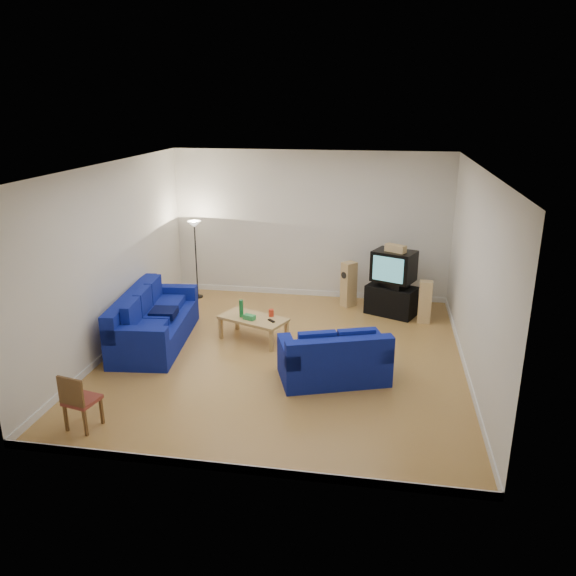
% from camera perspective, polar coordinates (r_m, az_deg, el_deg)
% --- Properties ---
extents(room, '(6.01, 6.51, 3.21)m').
position_cam_1_polar(room, '(9.14, -0.42, 1.86)').
color(room, olive).
rests_on(room, ground).
extents(sofa_three_seat, '(1.30, 2.52, 0.93)m').
position_cam_1_polar(sofa_three_seat, '(10.39, -13.67, -3.61)').
color(sofa_three_seat, navy).
rests_on(sofa_three_seat, ground).
extents(sofa_loveseat, '(1.85, 1.41, 0.82)m').
position_cam_1_polar(sofa_loveseat, '(8.81, 4.72, -7.48)').
color(sofa_loveseat, navy).
rests_on(sofa_loveseat, ground).
extents(coffee_table, '(1.35, 1.01, 0.44)m').
position_cam_1_polar(coffee_table, '(10.20, -3.55, -3.28)').
color(coffee_table, tan).
rests_on(coffee_table, ground).
extents(bottle, '(0.10, 0.10, 0.32)m').
position_cam_1_polar(bottle, '(10.16, -4.77, -2.09)').
color(bottle, '#197233').
rests_on(bottle, coffee_table).
extents(tissue_box, '(0.24, 0.18, 0.09)m').
position_cam_1_polar(tissue_box, '(10.08, -3.95, -2.97)').
color(tissue_box, green).
rests_on(tissue_box, coffee_table).
extents(red_canister, '(0.13, 0.13, 0.13)m').
position_cam_1_polar(red_canister, '(10.20, -1.72, -2.54)').
color(red_canister, red).
rests_on(red_canister, coffee_table).
extents(remote, '(0.15, 0.16, 0.02)m').
position_cam_1_polar(remote, '(9.98, -1.70, -3.34)').
color(remote, black).
rests_on(remote, coffee_table).
extents(tv_stand, '(1.11, 0.89, 0.60)m').
position_cam_1_polar(tv_stand, '(11.64, 10.45, -1.23)').
color(tv_stand, black).
rests_on(tv_stand, ground).
extents(av_receiver, '(0.60, 0.58, 0.11)m').
position_cam_1_polar(av_receiver, '(11.50, 10.83, 0.36)').
color(av_receiver, black).
rests_on(av_receiver, tv_stand).
extents(television, '(0.96, 0.85, 0.62)m').
position_cam_1_polar(television, '(11.47, 10.70, 2.21)').
color(television, black).
rests_on(television, av_receiver).
extents(centre_speaker, '(0.44, 0.36, 0.15)m').
position_cam_1_polar(centre_speaker, '(11.31, 10.88, 3.98)').
color(centre_speaker, tan).
rests_on(centre_speaker, television).
extents(speaker_left, '(0.36, 0.36, 0.96)m').
position_cam_1_polar(speaker_left, '(11.92, 6.18, 0.38)').
color(speaker_left, tan).
rests_on(speaker_left, ground).
extents(speaker_right, '(0.27, 0.21, 0.85)m').
position_cam_1_polar(speaker_right, '(11.30, 13.74, -1.38)').
color(speaker_right, tan).
rests_on(speaker_right, ground).
extents(floor_lamp, '(0.30, 0.30, 1.72)m').
position_cam_1_polar(floor_lamp, '(12.31, -9.45, 5.36)').
color(floor_lamp, black).
rests_on(floor_lamp, ground).
extents(dining_chair, '(0.46, 0.46, 0.81)m').
position_cam_1_polar(dining_chair, '(7.96, -20.52, -10.53)').
color(dining_chair, brown).
rests_on(dining_chair, ground).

